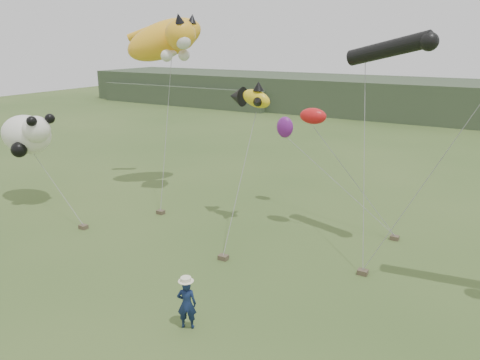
% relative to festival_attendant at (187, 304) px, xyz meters
% --- Properties ---
extents(ground, '(120.00, 120.00, 0.00)m').
position_rel_festival_attendant_xyz_m(ground, '(-0.50, 0.82, -0.79)').
color(ground, '#385123').
rests_on(ground, ground).
extents(headland, '(90.00, 13.00, 4.00)m').
position_rel_festival_attendant_xyz_m(headland, '(-3.62, 45.51, 1.13)').
color(headland, '#2D3D28').
rests_on(headland, ground).
extents(festival_attendant, '(0.69, 0.60, 1.59)m').
position_rel_festival_attendant_xyz_m(festival_attendant, '(0.00, 0.00, 0.00)').
color(festival_attendant, '#111E41').
rests_on(festival_attendant, ground).
extents(sandbag_anchors, '(13.03, 6.26, 0.19)m').
position_rel_festival_attendant_xyz_m(sandbag_anchors, '(-1.91, 6.21, -0.70)').
color(sandbag_anchors, brown).
rests_on(sandbag_anchors, ground).
extents(cat_kite, '(5.63, 4.56, 3.23)m').
position_rel_festival_attendant_xyz_m(cat_kite, '(-8.92, 10.78, 7.59)').
color(cat_kite, gold).
rests_on(cat_kite, ground).
extents(fish_kite, '(2.33, 1.54, 1.27)m').
position_rel_festival_attendant_xyz_m(fish_kite, '(-2.58, 8.36, 5.13)').
color(fish_kite, yellow).
rests_on(fish_kite, ground).
extents(tube_kites, '(9.20, 4.41, 1.55)m').
position_rel_festival_attendant_xyz_m(tube_kites, '(6.33, 7.50, 7.39)').
color(tube_kites, black).
rests_on(tube_kites, ground).
extents(panda_kite, '(3.56, 2.30, 2.21)m').
position_rel_festival_attendant_xyz_m(panda_kite, '(-13.85, 5.16, 2.89)').
color(panda_kite, white).
rests_on(panda_kite, ground).
extents(misc_kites, '(3.48, 3.11, 1.97)m').
position_rel_festival_attendant_xyz_m(misc_kites, '(-0.99, 10.22, 3.89)').
color(misc_kites, red).
rests_on(misc_kites, ground).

